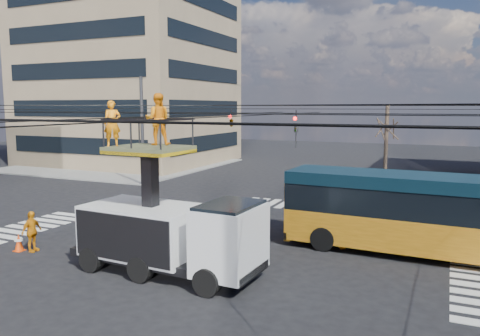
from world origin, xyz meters
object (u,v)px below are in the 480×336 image
city_bus (428,213)px  flagger (342,227)px  traffic_cone (19,242)px  utility_truck (170,216)px  worker_ground (32,231)px

city_bus → flagger: 3.38m
city_bus → traffic_cone: size_ratio=15.50×
flagger → traffic_cone: bearing=-92.6°
utility_truck → worker_ground: (-6.48, -0.19, -1.22)m
traffic_cone → flagger: 13.28m
city_bus → utility_truck: bearing=-142.6°
utility_truck → city_bus: 10.00m
utility_truck → flagger: bearing=50.5°
utility_truck → traffic_cone: bearing=-174.3°
city_bus → traffic_cone: bearing=-155.9°
city_bus → traffic_cone: city_bus is taller
utility_truck → worker_ground: 6.59m
worker_ground → flagger: size_ratio=0.92×
city_bus → worker_ground: size_ratio=6.69×
city_bus → traffic_cone: (-15.21, -6.12, -1.36)m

